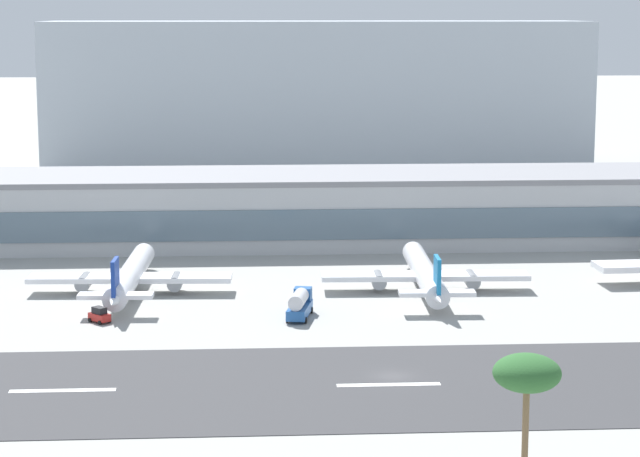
{
  "coord_description": "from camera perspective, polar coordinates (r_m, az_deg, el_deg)",
  "views": [
    {
      "loc": [
        -17.42,
        -144.0,
        42.43
      ],
      "look_at": [
        -5.05,
        57.24,
        7.99
      ],
      "focal_mm": 71.53,
      "sensor_mm": 36.0,
      "label": 1
    }
  ],
  "objects": [
    {
      "name": "service_baggage_tug_1",
      "position": [
        178.68,
        -9.84,
        -3.84
      ],
      "size": [
        3.36,
        3.42,
        2.2
      ],
      "rotation": [
        0.0,
        0.0,
        5.47
      ],
      "color": "#B2231E",
      "rests_on": "ground_plane"
    },
    {
      "name": "airliner_navy_tail_gate_1",
      "position": [
        195.37,
        -8.53,
        -2.17
      ],
      "size": [
        31.12,
        39.58,
        8.26
      ],
      "rotation": [
        0.0,
        0.0,
        1.53
      ],
      "color": "white",
      "rests_on": "ground_plane"
    },
    {
      "name": "runway_centreline_dash_3",
      "position": [
        148.15,
        -11.44,
        -7.11
      ],
      "size": [
        12.0,
        1.2,
        0.01
      ],
      "primitive_type": "cube",
      "color": "white",
      "rests_on": "runway_strip"
    },
    {
      "name": "distant_hotel_block",
      "position": [
        352.29,
        -0.16,
        6.03
      ],
      "size": [
        146.7,
        35.63,
        39.82
      ],
      "primitive_type": "cube",
      "color": "#A8B2BC",
      "rests_on": "ground_plane"
    },
    {
      "name": "terminal_building",
      "position": [
        235.84,
        -2.42,
        0.92
      ],
      "size": [
        169.62,
        25.81,
        12.99
      ],
      "color": "#B7BABC",
      "rests_on": "ground_plane"
    },
    {
      "name": "ground_plane",
      "position": [
        151.12,
        3.27,
        -6.63
      ],
      "size": [
        1400.0,
        1400.0,
        0.0
      ],
      "primitive_type": "plane",
      "color": "#9E9E99"
    },
    {
      "name": "airliner_blue_tail_gate_2",
      "position": [
        195.43,
        4.74,
        -2.09
      ],
      "size": [
        32.04,
        39.51,
        8.24
      ],
      "rotation": [
        0.0,
        0.0,
        1.54
      ],
      "color": "silver",
      "rests_on": "ground_plane"
    },
    {
      "name": "runway_strip",
      "position": [
        147.75,
        3.43,
        -7.0
      ],
      "size": [
        800.0,
        33.93,
        0.08
      ],
      "primitive_type": "cube",
      "color": "#38383A",
      "rests_on": "ground_plane"
    },
    {
      "name": "runway_centreline_dash_4",
      "position": [
        147.64,
        3.09,
        -6.99
      ],
      "size": [
        12.0,
        1.2,
        0.01
      ],
      "primitive_type": "cube",
      "color": "white",
      "rests_on": "runway_strip"
    },
    {
      "name": "palm_tree_1",
      "position": [
        111.97,
        9.24,
        -6.49
      ],
      "size": [
        5.95,
        5.95,
        13.29
      ],
      "color": "brown",
      "rests_on": "ground_plane"
    },
    {
      "name": "service_fuel_truck_0",
      "position": [
        178.53,
        -0.92,
        -3.39
      ],
      "size": [
        4.19,
        8.84,
        3.95
      ],
      "rotation": [
        0.0,
        0.0,
        1.38
      ],
      "color": "#23569E",
      "rests_on": "ground_plane"
    }
  ]
}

